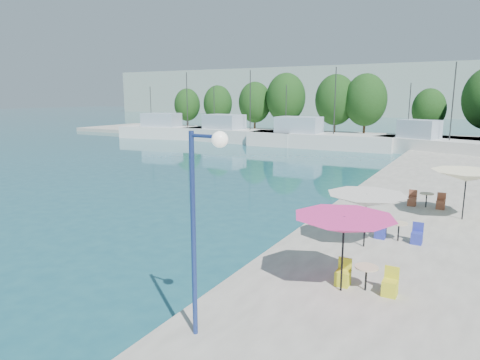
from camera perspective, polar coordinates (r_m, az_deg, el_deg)
The scene contains 20 objects.
quay_far at distance 66.11m, azimuth 11.13°, elevation 5.65°, with size 90.00×16.00×0.60m, color gray.
hill_west at distance 161.25m, azimuth 14.38°, elevation 11.36°, with size 180.00×40.00×16.00m, color #97A598.
trawler_01 at distance 66.38m, azimuth -8.72°, elevation 6.41°, with size 18.25×7.70×10.20m.
trawler_02 at distance 60.32m, azimuth -0.44°, elevation 6.08°, with size 18.08×6.18×10.20m.
trawler_03 at distance 54.81m, azimuth 10.03°, elevation 5.40°, with size 18.21×5.32×10.20m.
trawler_04 at distance 51.00m, azimuth 24.31°, elevation 4.18°, with size 13.80×7.74×10.20m.
tree_01 at distance 82.62m, azimuth -7.06°, elevation 9.92°, with size 4.87×4.87×7.21m.
tree_02 at distance 78.77m, azimuth -2.98°, elevation 10.14°, with size 5.20×5.20×7.70m.
tree_03 at distance 73.91m, azimuth 2.00°, elevation 10.31°, with size 5.53×5.53×8.19m.
tree_04 at distance 71.70m, azimuth 6.14°, elevation 10.84°, with size 6.43×6.43×9.52m.
tree_05 at distance 67.21m, azimuth 12.61°, elevation 10.39°, with size 6.10×6.10×9.04m.
tree_06 at distance 66.01m, azimuth 16.41°, elevation 10.20°, with size 6.10×6.10×9.04m.
tree_07 at distance 66.90m, azimuth 23.88°, elevation 8.64°, with size 4.64×4.64×6.87m.
umbrella_pink at distance 12.93m, azimuth 13.69°, elevation -5.81°, with size 3.03×3.03×2.32m.
umbrella_white at distance 17.04m, azimuth 16.49°, elevation -2.62°, with size 3.03×3.03×2.10m.
umbrella_cream at distance 22.58m, azimuth 27.95°, elevation 0.46°, with size 3.16×3.16×2.35m.
cafe_table_01 at distance 13.76m, azimuth 16.42°, elevation -12.83°, with size 1.82×0.70×0.76m.
cafe_table_02 at distance 18.56m, azimuth 20.35°, elevation -6.77°, with size 1.82×0.70×0.76m.
cafe_table_03 at distance 24.58m, azimuth 23.56°, elevation -2.71°, with size 1.82×0.70×0.76m.
street_lamp at distance 9.78m, azimuth -4.91°, elevation -2.41°, with size 1.04×0.36×5.03m.
Camera 1 is at (12.70, 4.51, 6.37)m, focal length 32.00 mm.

